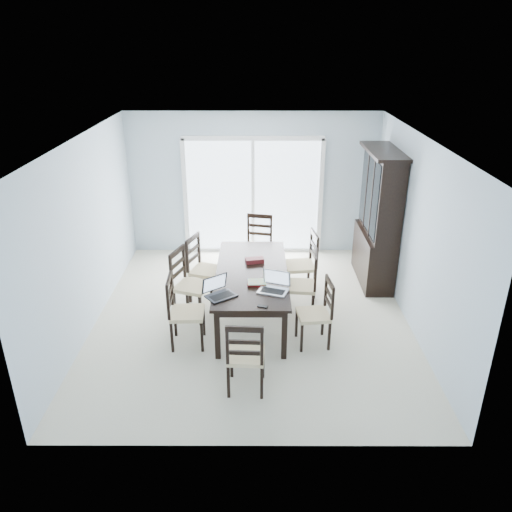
# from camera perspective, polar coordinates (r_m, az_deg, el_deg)

# --- Properties ---
(floor) EXTENTS (5.00, 5.00, 0.00)m
(floor) POSITION_cam_1_polar(r_m,az_deg,el_deg) (7.37, -0.49, -7.01)
(floor) COLOR #EDE8CB
(floor) RESTS_ON ground
(ceiling) EXTENTS (5.00, 5.00, 0.00)m
(ceiling) POSITION_cam_1_polar(r_m,az_deg,el_deg) (6.43, -0.57, 13.26)
(ceiling) COLOR white
(ceiling) RESTS_ON back_wall
(back_wall) EXTENTS (4.50, 0.02, 2.60)m
(back_wall) POSITION_cam_1_polar(r_m,az_deg,el_deg) (9.16, -0.35, 8.19)
(back_wall) COLOR #ADC1CF
(back_wall) RESTS_ON floor
(wall_left) EXTENTS (0.02, 5.00, 2.60)m
(wall_left) POSITION_cam_1_polar(r_m,az_deg,el_deg) (7.18, -18.80, 2.31)
(wall_left) COLOR #ADC1CF
(wall_left) RESTS_ON floor
(wall_right) EXTENTS (0.02, 5.00, 2.60)m
(wall_right) POSITION_cam_1_polar(r_m,az_deg,el_deg) (7.13, 17.88, 2.29)
(wall_right) COLOR #ADC1CF
(wall_right) RESTS_ON floor
(balcony) EXTENTS (4.50, 2.00, 0.10)m
(balcony) POSITION_cam_1_polar(r_m,az_deg,el_deg) (10.54, -0.29, 2.60)
(balcony) COLOR gray
(balcony) RESTS_ON ground
(railing) EXTENTS (4.50, 0.06, 1.10)m
(railing) POSITION_cam_1_polar(r_m,az_deg,el_deg) (11.29, -0.26, 7.29)
(railing) COLOR #99999E
(railing) RESTS_ON balcony
(dining_table) EXTENTS (1.00, 2.20, 0.75)m
(dining_table) POSITION_cam_1_polar(r_m,az_deg,el_deg) (7.05, -0.51, -2.32)
(dining_table) COLOR black
(dining_table) RESTS_ON floor
(china_hutch) EXTENTS (0.50, 1.38, 2.20)m
(china_hutch) POSITION_cam_1_polar(r_m,az_deg,el_deg) (8.27, 13.77, 4.06)
(china_hutch) COLOR black
(china_hutch) RESTS_ON floor
(sliding_door) EXTENTS (2.52, 0.05, 2.18)m
(sliding_door) POSITION_cam_1_polar(r_m,az_deg,el_deg) (9.20, -0.35, 6.87)
(sliding_door) COLOR silver
(sliding_door) RESTS_ON floor
(chair_left_near) EXTENTS (0.46, 0.44, 1.14)m
(chair_left_near) POSITION_cam_1_polar(r_m,az_deg,el_deg) (6.56, -8.78, -5.45)
(chair_left_near) COLOR black
(chair_left_near) RESTS_ON floor
(chair_left_mid) EXTENTS (0.58, 0.57, 1.19)m
(chair_left_mid) POSITION_cam_1_polar(r_m,az_deg,el_deg) (7.21, -8.05, -2.32)
(chair_left_mid) COLOR black
(chair_left_mid) RESTS_ON floor
(chair_left_far) EXTENTS (0.58, 0.57, 1.18)m
(chair_left_far) POSITION_cam_1_polar(r_m,az_deg,el_deg) (7.67, -6.38, -0.60)
(chair_left_far) COLOR black
(chair_left_far) RESTS_ON floor
(chair_right_near) EXTENTS (0.46, 0.45, 1.07)m
(chair_right_near) POSITION_cam_1_polar(r_m,az_deg,el_deg) (6.58, 7.40, -5.65)
(chair_right_near) COLOR black
(chair_right_near) RESTS_ON floor
(chair_right_mid) EXTENTS (0.49, 0.48, 1.15)m
(chair_right_mid) POSITION_cam_1_polar(r_m,az_deg,el_deg) (7.19, 5.89, -2.49)
(chair_right_mid) COLOR black
(chair_right_mid) RESTS_ON floor
(chair_right_far) EXTENTS (0.52, 0.51, 1.19)m
(chair_right_far) POSITION_cam_1_polar(r_m,az_deg,el_deg) (7.79, 5.75, -0.10)
(chair_right_far) COLOR black
(chair_right_far) RESTS_ON floor
(chair_end_near) EXTENTS (0.44, 0.45, 1.11)m
(chair_end_near) POSITION_cam_1_polar(r_m,az_deg,el_deg) (5.64, -1.22, -10.69)
(chair_end_near) COLOR black
(chair_end_near) RESTS_ON floor
(chair_end_far) EXTENTS (0.53, 0.54, 1.18)m
(chair_end_far) POSITION_cam_1_polar(r_m,az_deg,el_deg) (8.49, 0.28, 2.05)
(chair_end_far) COLOR black
(chair_end_far) RESTS_ON floor
(laptop_dark) EXTENTS (0.44, 0.42, 0.25)m
(laptop_dark) POSITION_cam_1_polar(r_m,az_deg,el_deg) (6.34, -4.03, -4.18)
(laptop_dark) COLOR black
(laptop_dark) RESTS_ON dining_table
(laptop_silver) EXTENTS (0.44, 0.37, 0.26)m
(laptop_silver) POSITION_cam_1_polar(r_m,az_deg,el_deg) (6.44, 1.97, -3.62)
(laptop_silver) COLOR #B2B2B5
(laptop_silver) RESTS_ON dining_table
(book_stack) EXTENTS (0.25, 0.20, 0.04)m
(book_stack) POSITION_cam_1_polar(r_m,az_deg,el_deg) (6.65, 0.05, -3.09)
(book_stack) COLOR maroon
(book_stack) RESTS_ON dining_table
(cell_phone) EXTENTS (0.14, 0.10, 0.01)m
(cell_phone) POSITION_cam_1_polar(r_m,az_deg,el_deg) (6.13, 0.75, -5.77)
(cell_phone) COLOR black
(cell_phone) RESTS_ON dining_table
(game_box) EXTENTS (0.28, 0.18, 0.07)m
(game_box) POSITION_cam_1_polar(r_m,az_deg,el_deg) (7.27, -0.16, -0.50)
(game_box) COLOR #50101D
(game_box) RESTS_ON dining_table
(hot_tub) EXTENTS (1.92, 1.76, 0.90)m
(hot_tub) POSITION_cam_1_polar(r_m,az_deg,el_deg) (10.48, -5.01, 5.29)
(hot_tub) COLOR maroon
(hot_tub) RESTS_ON balcony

